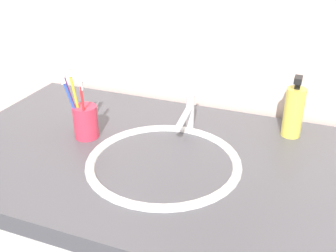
{
  "coord_description": "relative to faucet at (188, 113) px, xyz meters",
  "views": [
    {
      "loc": [
        0.31,
        -0.84,
        1.47
      ],
      "look_at": [
        -0.02,
        -0.0,
        1.01
      ],
      "focal_mm": 43.81,
      "sensor_mm": 36.0,
      "label": 1
    }
  ],
  "objects": [
    {
      "name": "toothbrush_red",
      "position": [
        -0.24,
        -0.15,
        0.05
      ],
      "size": [
        0.02,
        0.04,
        0.17
      ],
      "color": "red",
      "rests_on": "toothbrush_cup"
    },
    {
      "name": "sink_basin",
      "position": [
        -0.0,
        -0.19,
        -0.1
      ],
      "size": [
        0.39,
        0.39,
        0.12
      ],
      "color": "white",
      "rests_on": "vanity_counter"
    },
    {
      "name": "toothbrush_cup",
      "position": [
        -0.25,
        -0.13,
        -0.01
      ],
      "size": [
        0.07,
        0.07,
        0.09
      ],
      "primitive_type": "cylinder",
      "color": "#D8334C",
      "rests_on": "vanity_counter"
    },
    {
      "name": "toothbrush_purple",
      "position": [
        -0.28,
        -0.15,
        0.06
      ],
      "size": [
        0.05,
        0.03,
        0.19
      ],
      "color": "purple",
      "rests_on": "toothbrush_cup"
    },
    {
      "name": "toothbrush_blue",
      "position": [
        -0.27,
        -0.16,
        0.05
      ],
      "size": [
        0.04,
        0.05,
        0.19
      ],
      "color": "blue",
      "rests_on": "toothbrush_cup"
    },
    {
      "name": "soap_dispenser",
      "position": [
        0.28,
        0.08,
        0.02
      ],
      "size": [
        0.05,
        0.06,
        0.18
      ],
      "color": "#DBCC4C",
      "rests_on": "vanity_counter"
    },
    {
      "name": "tiled_wall_back",
      "position": [
        0.02,
        0.22,
        0.23
      ],
      "size": [
        2.43,
        0.04,
        2.4
      ],
      "primitive_type": "cube",
      "color": "beige",
      "rests_on": "ground"
    },
    {
      "name": "faucet",
      "position": [
        0.0,
        0.0,
        0.0
      ],
      "size": [
        0.02,
        0.15,
        0.12
      ],
      "color": "silver",
      "rests_on": "sink_basin"
    },
    {
      "name": "toothbrush_yellow",
      "position": [
        -0.27,
        -0.15,
        0.06
      ],
      "size": [
        0.03,
        0.02,
        0.2
      ],
      "color": "yellow",
      "rests_on": "toothbrush_cup"
    }
  ]
}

